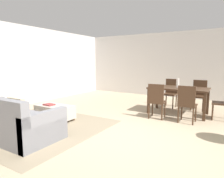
# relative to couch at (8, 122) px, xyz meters

# --- Properties ---
(ground_plane) EXTENTS (10.80, 10.80, 0.00)m
(ground_plane) POSITION_rel_couch_xyz_m (2.18, 1.24, -0.28)
(ground_plane) COLOR tan
(wall_back) EXTENTS (9.00, 0.12, 2.70)m
(wall_back) POSITION_rel_couch_xyz_m (2.18, 6.24, 1.07)
(wall_back) COLOR beige
(wall_back) RESTS_ON ground_plane
(wall_left) EXTENTS (0.12, 11.00, 2.70)m
(wall_left) POSITION_rel_couch_xyz_m (-2.32, 1.74, 1.07)
(wall_left) COLOR beige
(wall_left) RESTS_ON ground_plane
(area_rug) EXTENTS (3.00, 2.80, 0.01)m
(area_rug) POSITION_rel_couch_xyz_m (-0.00, 0.66, -0.28)
(area_rug) COLOR gray
(area_rug) RESTS_ON ground_plane
(couch) EXTENTS (2.21, 0.98, 0.86)m
(couch) POSITION_rel_couch_xyz_m (0.00, 0.00, 0.00)
(couch) COLOR gray
(couch) RESTS_ON ground_plane
(ottoman_table) EXTENTS (0.97, 0.52, 0.38)m
(ottoman_table) POSITION_rel_couch_xyz_m (-0.01, 1.26, -0.06)
(ottoman_table) COLOR #B7AD9E
(ottoman_table) RESTS_ON ground_plane
(dining_table) EXTENTS (1.59, 0.89, 0.76)m
(dining_table) POSITION_rel_couch_xyz_m (2.54, 3.50, 0.38)
(dining_table) COLOR #422B1C
(dining_table) RESTS_ON ground_plane
(dining_chair_near_left) EXTENTS (0.43, 0.43, 0.92)m
(dining_chair_near_left) POSITION_rel_couch_xyz_m (2.17, 2.71, 0.24)
(dining_chair_near_left) COLOR #422B1C
(dining_chair_near_left) RESTS_ON ground_plane
(dining_chair_near_right) EXTENTS (0.41, 0.41, 0.92)m
(dining_chair_near_right) POSITION_rel_couch_xyz_m (2.92, 2.71, 0.24)
(dining_chair_near_right) COLOR #422B1C
(dining_chair_near_right) RESTS_ON ground_plane
(dining_chair_far_left) EXTENTS (0.43, 0.43, 0.92)m
(dining_chair_far_left) POSITION_rel_couch_xyz_m (2.12, 4.30, 0.24)
(dining_chair_far_left) COLOR #422B1C
(dining_chair_far_left) RESTS_ON ground_plane
(dining_chair_far_right) EXTENTS (0.42, 0.42, 0.92)m
(dining_chair_far_right) POSITION_rel_couch_xyz_m (2.98, 4.33, 0.24)
(dining_chair_far_right) COLOR #422B1C
(dining_chair_far_right) RESTS_ON ground_plane
(vase_centerpiece) EXTENTS (0.08, 0.08, 0.26)m
(vase_centerpiece) POSITION_rel_couch_xyz_m (2.51, 3.51, 0.61)
(vase_centerpiece) COLOR silver
(vase_centerpiece) RESTS_ON dining_table
(book_on_ottoman) EXTENTS (0.27, 0.21, 0.03)m
(book_on_ottoman) POSITION_rel_couch_xyz_m (-0.14, 1.19, 0.12)
(book_on_ottoman) COLOR maroon
(book_on_ottoman) RESTS_ON ottoman_table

